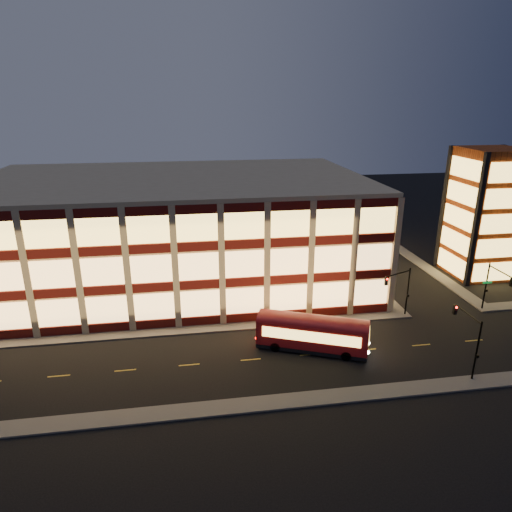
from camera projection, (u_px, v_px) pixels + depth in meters
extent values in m
plane|color=black|center=(207.00, 333.00, 49.92)|extent=(200.00, 200.00, 0.00)
cube|color=#514F4C|center=(179.00, 330.00, 50.39)|extent=(54.00, 2.00, 0.15)
cube|color=#514F4C|center=(353.00, 267.00, 69.12)|extent=(2.00, 30.00, 0.15)
cube|color=#514F4C|center=(420.00, 263.00, 70.73)|extent=(2.00, 30.00, 0.15)
cube|color=#514F4C|center=(215.00, 408.00, 37.77)|extent=(100.00, 2.00, 0.15)
cube|color=tan|center=(176.00, 231.00, 63.02)|extent=(50.00, 30.00, 14.00)
cube|color=tan|center=(173.00, 178.00, 60.63)|extent=(50.40, 30.40, 0.50)
cube|color=#470C0A|center=(179.00, 322.00, 51.02)|extent=(50.10, 0.25, 1.00)
cube|color=#FFBF6B|center=(178.00, 305.00, 50.34)|extent=(49.00, 0.20, 3.00)
cube|color=#470C0A|center=(347.00, 264.00, 68.80)|extent=(0.25, 30.10, 1.00)
cube|color=#FFBF6B|center=(348.00, 251.00, 68.10)|extent=(0.20, 29.00, 3.00)
cube|color=#470C0A|center=(176.00, 286.00, 49.57)|extent=(50.10, 0.25, 1.00)
cube|color=#FFBF6B|center=(175.00, 268.00, 48.89)|extent=(49.00, 0.20, 3.00)
cube|color=#470C0A|center=(349.00, 236.00, 67.35)|extent=(0.25, 30.10, 1.00)
cube|color=#FFBF6B|center=(350.00, 222.00, 66.65)|extent=(0.20, 29.00, 3.00)
cube|color=#470C0A|center=(174.00, 247.00, 48.11)|extent=(50.10, 0.25, 1.00)
cube|color=#FFBF6B|center=(173.00, 228.00, 47.44)|extent=(49.00, 0.20, 3.00)
cube|color=#470C0A|center=(351.00, 207.00, 65.90)|extent=(0.25, 30.10, 1.00)
cube|color=#FFBF6B|center=(352.00, 192.00, 65.20)|extent=(0.20, 29.00, 3.00)
cube|color=#8C3814|center=(485.00, 213.00, 64.00)|extent=(8.00, 8.00, 18.00)
cube|color=black|center=(476.00, 222.00, 59.69)|extent=(0.60, 0.60, 18.00)
cube|color=black|center=(444.00, 208.00, 67.15)|extent=(0.60, 0.60, 18.00)
cube|color=black|center=(493.00, 206.00, 68.32)|extent=(0.60, 0.60, 18.00)
cube|color=#FFCA59|center=(495.00, 272.00, 62.57)|extent=(6.60, 0.16, 2.60)
cube|color=#FFCA59|center=(451.00, 263.00, 65.78)|extent=(0.16, 6.60, 2.60)
cube|color=#FFCA59|center=(499.00, 248.00, 61.45)|extent=(6.60, 0.16, 2.60)
cube|color=#FFCA59|center=(455.00, 241.00, 64.66)|extent=(0.16, 6.60, 2.60)
cube|color=#FFCA59|center=(504.00, 224.00, 60.33)|extent=(6.60, 0.16, 2.60)
cube|color=#FFCA59|center=(458.00, 217.00, 63.54)|extent=(0.16, 6.60, 2.60)
cube|color=#FFCA59|center=(509.00, 198.00, 59.21)|extent=(6.60, 0.16, 2.60)
cube|color=#FFCA59|center=(462.00, 193.00, 62.42)|extent=(0.16, 6.60, 2.60)
cube|color=#FFCA59|center=(465.00, 168.00, 61.29)|extent=(0.16, 6.60, 2.60)
cylinder|color=black|center=(407.00, 292.00, 53.12)|extent=(0.18, 0.18, 6.00)
cylinder|color=black|center=(399.00, 273.00, 51.27)|extent=(3.56, 1.63, 0.14)
cube|color=black|center=(386.00, 281.00, 50.48)|extent=(0.32, 0.32, 0.95)
sphere|color=#FF0C05|center=(387.00, 279.00, 50.22)|extent=(0.20, 0.20, 0.20)
cube|color=black|center=(408.00, 296.00, 53.07)|extent=(0.25, 0.18, 0.28)
cylinder|color=black|center=(486.00, 287.00, 54.59)|extent=(0.18, 0.18, 6.00)
cylinder|color=black|center=(501.00, 272.00, 51.83)|extent=(0.14, 4.00, 0.14)
cube|color=black|center=(512.00, 282.00, 50.13)|extent=(0.32, 0.32, 0.95)
cube|color=black|center=(486.00, 290.00, 54.53)|extent=(0.25, 0.18, 0.28)
cube|color=#0C7226|center=(487.00, 282.00, 54.25)|extent=(1.20, 0.06, 0.28)
cylinder|color=black|center=(477.00, 351.00, 40.72)|extent=(0.18, 0.18, 6.00)
cylinder|color=black|center=(468.00, 314.00, 41.69)|extent=(0.14, 4.00, 0.14)
cube|color=black|center=(455.00, 309.00, 43.72)|extent=(0.32, 0.32, 0.95)
sphere|color=#FF0C05|center=(457.00, 307.00, 43.45)|extent=(0.20, 0.20, 0.20)
cube|color=black|center=(477.00, 356.00, 40.66)|extent=(0.25, 0.18, 0.28)
cube|color=maroon|center=(312.00, 333.00, 46.12)|extent=(11.30, 6.90, 2.55)
cube|color=black|center=(312.00, 346.00, 46.62)|extent=(11.30, 6.90, 0.39)
cylinder|color=black|center=(275.00, 347.00, 46.28)|extent=(1.05, 0.70, 1.00)
cylinder|color=black|center=(280.00, 335.00, 48.52)|extent=(1.05, 0.70, 1.00)
cylinder|color=black|center=(346.00, 356.00, 44.64)|extent=(1.05, 0.70, 1.00)
cylinder|color=black|center=(348.00, 343.00, 46.88)|extent=(1.05, 0.70, 1.00)
cube|color=#FFCA59|center=(311.00, 337.00, 44.71)|extent=(9.01, 3.89, 1.11)
cube|color=#FFCA59|center=(314.00, 324.00, 47.31)|extent=(9.01, 3.89, 1.11)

